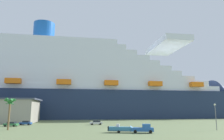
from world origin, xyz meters
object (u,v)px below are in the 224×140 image
parked_car_blue_suv (26,123)px  parked_car_silver_sedan (96,123)px  pickup_truck (143,129)px  parked_car_green_wagon (11,124)px  small_boat_on_trailer (123,129)px  palm_tree (10,104)px  street_lamp (215,113)px  cruise_ship (81,88)px

parked_car_blue_suv → parked_car_silver_sedan: bearing=-2.5°
pickup_truck → parked_car_green_wagon: pickup_truck is taller
parked_car_blue_suv → parked_car_green_wagon: (-3.15, -6.26, 0.00)m
small_boat_on_trailer → parked_car_blue_suv: small_boat_on_trailer is taller
pickup_truck → parked_car_blue_suv: pickup_truck is taller
parked_car_silver_sedan → parked_car_green_wagon: (-29.33, -5.13, -0.00)m
palm_tree → parked_car_silver_sedan: size_ratio=1.84×
small_boat_on_trailer → street_lamp: (27.47, 3.66, 3.95)m
small_boat_on_trailer → parked_car_green_wagon: (-35.37, 23.18, -0.13)m
cruise_ship → street_lamp: size_ratio=31.24×
street_lamp → parked_car_blue_suv: bearing=156.6°
palm_tree → parked_car_blue_suv: size_ratio=2.04×
small_boat_on_trailer → cruise_ship: bearing=99.6°
cruise_ship → small_boat_on_trailer: (14.64, -86.18, -18.14)m
pickup_truck → parked_car_blue_suv: size_ratio=1.31×
parked_car_blue_suv → parked_car_green_wagon: size_ratio=0.93×
pickup_truck → parked_car_silver_sedan: 31.46m
cruise_ship → parked_car_blue_suv: cruise_ship is taller
street_lamp → small_boat_on_trailer: bearing=-172.4°
small_boat_on_trailer → parked_car_blue_suv: size_ratio=1.73×
pickup_truck → palm_tree: palm_tree is taller
small_boat_on_trailer → parked_car_silver_sedan: bearing=102.0°
cruise_ship → parked_car_green_wagon: bearing=-108.2°
parked_car_silver_sedan → pickup_truck: bearing=-69.2°
small_boat_on_trailer → palm_tree: bearing=162.3°
pickup_truck → parked_car_green_wagon: bearing=149.0°
cruise_ship → parked_car_silver_sedan: bearing=-81.5°
cruise_ship → small_boat_on_trailer: 89.28m
palm_tree → parked_car_green_wagon: bearing=105.8°
parked_car_green_wagon → small_boat_on_trailer: bearing=-33.2°
palm_tree → street_lamp: size_ratio=1.23×
pickup_truck → street_lamp: bearing=12.0°
pickup_truck → palm_tree: bearing=163.1°
palm_tree → street_lamp: 59.54m
parked_car_silver_sedan → parked_car_green_wagon: bearing=-170.1°
parked_car_silver_sedan → parked_car_blue_suv: size_ratio=1.11×
cruise_ship → parked_car_blue_suv: bearing=-107.2°
pickup_truck → cruise_ship: bearing=102.8°
cruise_ship → palm_tree: bearing=-102.6°
cruise_ship → parked_car_silver_sedan: 61.30m
parked_car_blue_suv → street_lamp: bearing=-23.4°
palm_tree → pickup_truck: bearing=-16.9°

